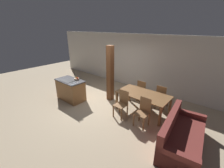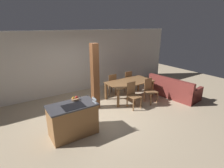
{
  "view_description": "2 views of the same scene",
  "coord_description": "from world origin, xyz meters",
  "px_view_note": "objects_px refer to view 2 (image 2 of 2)",
  "views": [
    {
      "loc": [
        4.07,
        -3.89,
        3.03
      ],
      "look_at": [
        0.6,
        0.2,
        0.95
      ],
      "focal_mm": 24.0,
      "sensor_mm": 36.0,
      "label": 1
    },
    {
      "loc": [
        -2.58,
        -4.59,
        2.91
      ],
      "look_at": [
        0.6,
        0.2,
        0.95
      ],
      "focal_mm": 28.0,
      "sensor_mm": 36.0,
      "label": 2
    }
  ],
  "objects_px": {
    "wine_glass_far": "(93,98)",
    "dining_chair_near_right": "(150,90)",
    "dining_chair_far_left": "(111,84)",
    "couch": "(173,90)",
    "dining_chair_near_left": "(133,95)",
    "dining_chair_far_right": "(127,81)",
    "fruit_bowl": "(75,99)",
    "wine_glass_near": "(96,99)",
    "timber_post": "(95,77)",
    "wine_glass_middle": "(94,98)",
    "dining_table": "(130,83)",
    "kitchen_island": "(73,120)"
  },
  "relations": [
    {
      "from": "fruit_bowl",
      "to": "timber_post",
      "type": "distance_m",
      "value": 1.45
    },
    {
      "from": "fruit_bowl",
      "to": "wine_glass_near",
      "type": "height_order",
      "value": "wine_glass_near"
    },
    {
      "from": "wine_glass_middle",
      "to": "dining_chair_far_right",
      "type": "bearing_deg",
      "value": 36.88
    },
    {
      "from": "wine_glass_near",
      "to": "dining_table",
      "type": "relative_size",
      "value": 0.08
    },
    {
      "from": "wine_glass_near",
      "to": "dining_chair_far_left",
      "type": "bearing_deg",
      "value": 48.38
    },
    {
      "from": "dining_table",
      "to": "dining_chair_far_right",
      "type": "bearing_deg",
      "value": 59.59
    },
    {
      "from": "dining_chair_far_right",
      "to": "timber_post",
      "type": "height_order",
      "value": "timber_post"
    },
    {
      "from": "dining_table",
      "to": "dining_chair_near_right",
      "type": "height_order",
      "value": "dining_chair_near_right"
    },
    {
      "from": "wine_glass_far",
      "to": "dining_chair_near_right",
      "type": "height_order",
      "value": "wine_glass_far"
    },
    {
      "from": "kitchen_island",
      "to": "dining_chair_far_right",
      "type": "bearing_deg",
      "value": 29.15
    },
    {
      "from": "fruit_bowl",
      "to": "dining_table",
      "type": "xyz_separation_m",
      "value": [
        2.7,
        0.9,
        -0.3
      ]
    },
    {
      "from": "dining_chair_near_left",
      "to": "wine_glass_middle",
      "type": "bearing_deg",
      "value": -162.08
    },
    {
      "from": "dining_table",
      "to": "dining_chair_far_left",
      "type": "height_order",
      "value": "dining_chair_far_left"
    },
    {
      "from": "dining_table",
      "to": "dining_chair_far_right",
      "type": "xyz_separation_m",
      "value": [
        0.42,
        0.72,
        -0.15
      ]
    },
    {
      "from": "dining_chair_near_left",
      "to": "timber_post",
      "type": "bearing_deg",
      "value": 148.3
    },
    {
      "from": "kitchen_island",
      "to": "dining_table",
      "type": "xyz_separation_m",
      "value": [
        2.89,
        1.12,
        0.19
      ]
    },
    {
      "from": "kitchen_island",
      "to": "dining_chair_near_left",
      "type": "height_order",
      "value": "dining_chair_near_left"
    },
    {
      "from": "wine_glass_middle",
      "to": "couch",
      "type": "distance_m",
      "value": 4.08
    },
    {
      "from": "dining_chair_far_left",
      "to": "dining_chair_far_right",
      "type": "height_order",
      "value": "same"
    },
    {
      "from": "dining_chair_far_left",
      "to": "dining_chair_far_right",
      "type": "relative_size",
      "value": 1.0
    },
    {
      "from": "kitchen_island",
      "to": "wine_glass_near",
      "type": "bearing_deg",
      "value": -26.74
    },
    {
      "from": "wine_glass_near",
      "to": "dining_chair_near_right",
      "type": "relative_size",
      "value": 0.16
    },
    {
      "from": "dining_chair_far_right",
      "to": "wine_glass_middle",
      "type": "bearing_deg",
      "value": 36.88
    },
    {
      "from": "dining_chair_far_left",
      "to": "couch",
      "type": "xyz_separation_m",
      "value": [
        2.1,
        -1.6,
        -0.21
      ]
    },
    {
      "from": "wine_glass_far",
      "to": "dining_chair_near_right",
      "type": "relative_size",
      "value": 0.16
    },
    {
      "from": "dining_chair_near_left",
      "to": "dining_chair_far_right",
      "type": "height_order",
      "value": "same"
    },
    {
      "from": "wine_glass_middle",
      "to": "timber_post",
      "type": "bearing_deg",
      "value": 61.0
    },
    {
      "from": "kitchen_island",
      "to": "dining_chair_far_left",
      "type": "xyz_separation_m",
      "value": [
        2.46,
        1.85,
        0.04
      ]
    },
    {
      "from": "wine_glass_middle",
      "to": "dining_chair_far_left",
      "type": "bearing_deg",
      "value": 47.36
    },
    {
      "from": "fruit_bowl",
      "to": "dining_chair_near_right",
      "type": "relative_size",
      "value": 0.22
    },
    {
      "from": "wine_glass_far",
      "to": "dining_chair_near_right",
      "type": "xyz_separation_m",
      "value": [
        2.74,
        0.54,
        -0.53
      ]
    },
    {
      "from": "timber_post",
      "to": "dining_chair_far_right",
      "type": "bearing_deg",
      "value": 19.97
    },
    {
      "from": "kitchen_island",
      "to": "dining_table",
      "type": "distance_m",
      "value": 3.1
    },
    {
      "from": "dining_table",
      "to": "couch",
      "type": "xyz_separation_m",
      "value": [
        1.67,
        -0.88,
        -0.36
      ]
    },
    {
      "from": "dining_chair_near_left",
      "to": "dining_chair_far_right",
      "type": "distance_m",
      "value": 1.68
    },
    {
      "from": "dining_chair_near_right",
      "to": "couch",
      "type": "height_order",
      "value": "dining_chair_near_right"
    },
    {
      "from": "dining_table",
      "to": "fruit_bowl",
      "type": "bearing_deg",
      "value": -161.55
    },
    {
      "from": "wine_glass_far",
      "to": "dining_chair_far_left",
      "type": "height_order",
      "value": "wine_glass_far"
    },
    {
      "from": "dining_chair_far_right",
      "to": "couch",
      "type": "bearing_deg",
      "value": 127.92
    },
    {
      "from": "dining_chair_far_left",
      "to": "timber_post",
      "type": "relative_size",
      "value": 0.4
    },
    {
      "from": "wine_glass_far",
      "to": "dining_table",
      "type": "height_order",
      "value": "wine_glass_far"
    },
    {
      "from": "wine_glass_far",
      "to": "dining_chair_far_right",
      "type": "relative_size",
      "value": 0.16
    },
    {
      "from": "kitchen_island",
      "to": "wine_glass_far",
      "type": "height_order",
      "value": "wine_glass_far"
    },
    {
      "from": "couch",
      "to": "timber_post",
      "type": "bearing_deg",
      "value": 67.93
    },
    {
      "from": "dining_chair_near_left",
      "to": "dining_chair_far_left",
      "type": "distance_m",
      "value": 1.45
    },
    {
      "from": "fruit_bowl",
      "to": "dining_chair_near_left",
      "type": "bearing_deg",
      "value": 4.47
    },
    {
      "from": "dining_chair_far_left",
      "to": "wine_glass_middle",
      "type": "bearing_deg",
      "value": 47.36
    },
    {
      "from": "kitchen_island",
      "to": "dining_chair_near_left",
      "type": "relative_size",
      "value": 1.35
    },
    {
      "from": "timber_post",
      "to": "fruit_bowl",
      "type": "bearing_deg",
      "value": -141.28
    },
    {
      "from": "wine_glass_near",
      "to": "wine_glass_far",
      "type": "distance_m",
      "value": 0.15
    }
  ]
}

